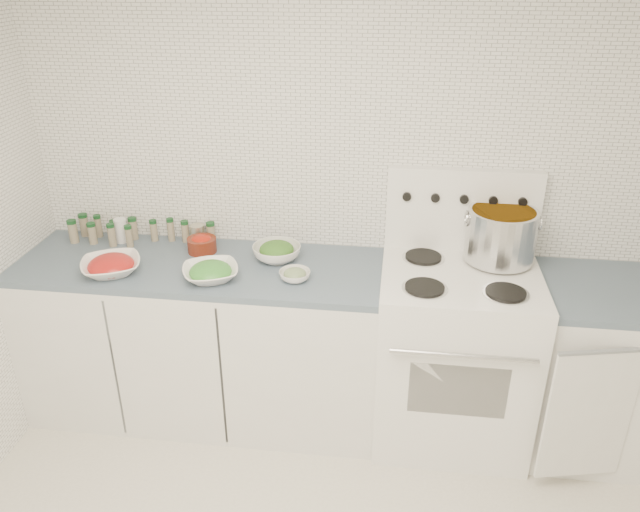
% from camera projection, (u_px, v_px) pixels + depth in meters
% --- Properties ---
extents(room_walls, '(3.54, 3.04, 2.52)m').
position_uv_depth(room_walls, '(338.00, 261.00, 1.70)').
color(room_walls, white).
rests_on(room_walls, ground).
extents(counter_left, '(1.85, 0.62, 0.90)m').
position_uv_depth(counter_left, '(205.00, 339.00, 3.34)').
color(counter_left, white).
rests_on(counter_left, ground).
extents(stove, '(0.76, 0.70, 1.36)m').
position_uv_depth(stove, '(453.00, 350.00, 3.16)').
color(stove, white).
rests_on(stove, ground).
extents(counter_right, '(0.89, 0.72, 0.90)m').
position_uv_depth(counter_right, '(621.00, 370.00, 3.09)').
color(counter_right, white).
rests_on(counter_right, ground).
extents(stock_pot, '(0.36, 0.34, 0.26)m').
position_uv_depth(stock_pot, '(501.00, 233.00, 3.03)').
color(stock_pot, silver).
rests_on(stock_pot, stove).
extents(bowl_tomato, '(0.37, 0.37, 0.09)m').
position_uv_depth(bowl_tomato, '(111.00, 266.00, 3.03)').
color(bowl_tomato, white).
rests_on(bowl_tomato, counter_left).
extents(bowl_snowpea, '(0.34, 0.34, 0.09)m').
position_uv_depth(bowl_snowpea, '(211.00, 272.00, 2.98)').
color(bowl_snowpea, white).
rests_on(bowl_snowpea, counter_left).
extents(bowl_broccoli, '(0.28, 0.28, 0.10)m').
position_uv_depth(bowl_broccoli, '(277.00, 251.00, 3.16)').
color(bowl_broccoli, white).
rests_on(bowl_broccoli, counter_left).
extents(bowl_zucchini, '(0.19, 0.19, 0.06)m').
position_uv_depth(bowl_zucchini, '(295.00, 275.00, 2.97)').
color(bowl_zucchini, white).
rests_on(bowl_zucchini, counter_left).
extents(bowl_pepper, '(0.15, 0.15, 0.09)m').
position_uv_depth(bowl_pepper, '(202.00, 244.00, 3.25)').
color(bowl_pepper, '#601F10').
rests_on(bowl_pepper, counter_left).
extents(salt_canister, '(0.08, 0.08, 0.13)m').
position_uv_depth(salt_canister, '(121.00, 230.00, 3.35)').
color(salt_canister, white).
rests_on(salt_canister, counter_left).
extents(tin_can, '(0.08, 0.08, 0.10)m').
position_uv_depth(tin_can, '(198.00, 234.00, 3.35)').
color(tin_can, '#B9B49C').
rests_on(tin_can, counter_left).
extents(spice_cluster, '(0.78, 0.16, 0.13)m').
position_uv_depth(spice_cluster, '(126.00, 230.00, 3.36)').
color(spice_cluster, gray).
rests_on(spice_cluster, counter_left).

